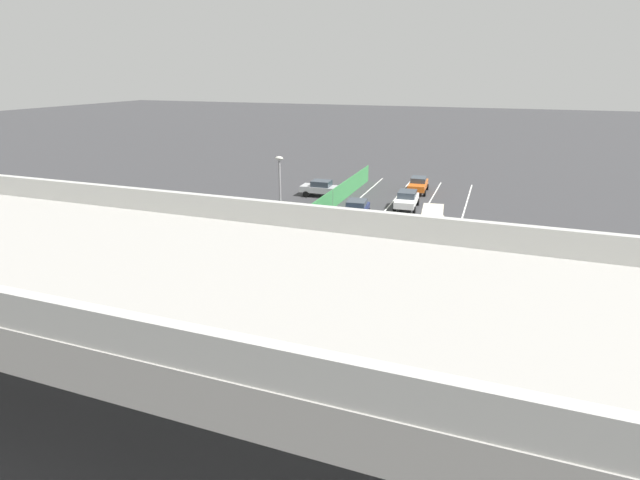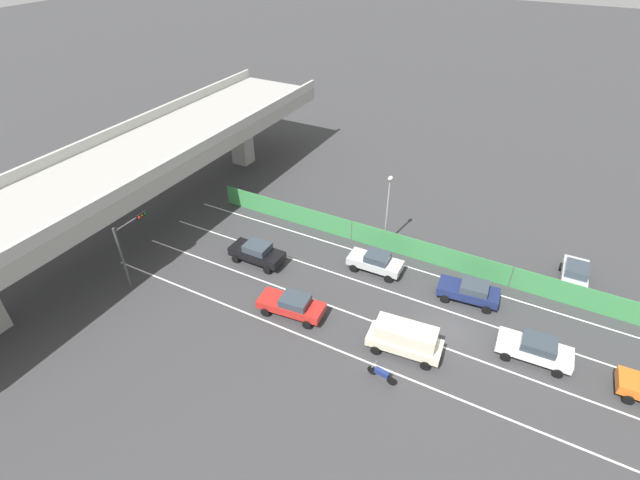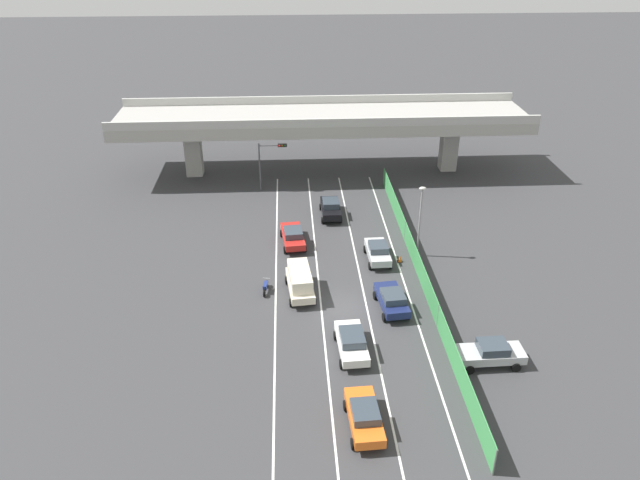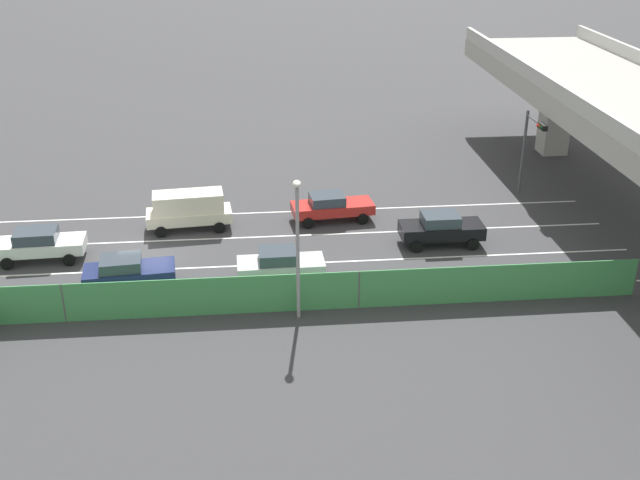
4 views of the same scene
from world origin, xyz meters
name	(u,v)px [view 4 (image 4 of 4)]	position (x,y,z in m)	size (l,w,h in m)	color
ground_plane	(146,255)	(0.00, 0.00, 0.00)	(300.00, 300.00, 0.00)	#38383A
lane_line_left_edge	(221,214)	(-5.23, 3.81, 0.00)	(0.14, 43.62, 0.01)	silver
lane_line_mid_left	(219,238)	(-1.74, 3.81, 0.00)	(0.14, 43.62, 0.01)	silver
lane_line_mid_right	(218,267)	(1.74, 3.81, 0.00)	(0.14, 43.62, 0.01)	silver
lane_line_right_edge	(216,300)	(5.23, 3.81, 0.00)	(0.14, 43.62, 0.01)	silver
green_fence	(214,296)	(6.56, 3.81, 0.94)	(0.10, 39.72, 1.89)	#3D8E4C
car_van_cream	(189,208)	(-3.29, 2.12, 1.23)	(2.39, 4.89, 2.16)	beige
car_sedan_black	(441,228)	(0.10, 15.81, 0.96)	(2.04, 4.48, 1.76)	black
car_sedan_silver	(280,264)	(3.54, 6.94, 0.90)	(2.05, 4.30, 1.66)	#B7BABC
car_hatchback_white	(39,244)	(0.02, -5.36, 0.92)	(2.22, 4.59, 1.67)	silver
car_sedan_red	(331,206)	(-3.72, 10.24, 0.88)	(2.39, 4.85, 1.61)	red
car_sedan_navy	(128,271)	(3.57, -0.40, 0.90)	(2.38, 4.48, 1.62)	navy
motorcycle	(200,203)	(-6.02, 2.55, 0.46)	(0.60, 1.94, 0.93)	black
traffic_light	(531,140)	(-5.99, 22.61, 3.78)	(3.06, 0.41, 5.36)	#47474C
street_lamp	(298,236)	(7.13, 7.59, 4.03)	(0.60, 0.36, 6.56)	gray
traffic_cone	(275,294)	(5.45, 6.59, 0.29)	(0.47, 0.47, 0.63)	orange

